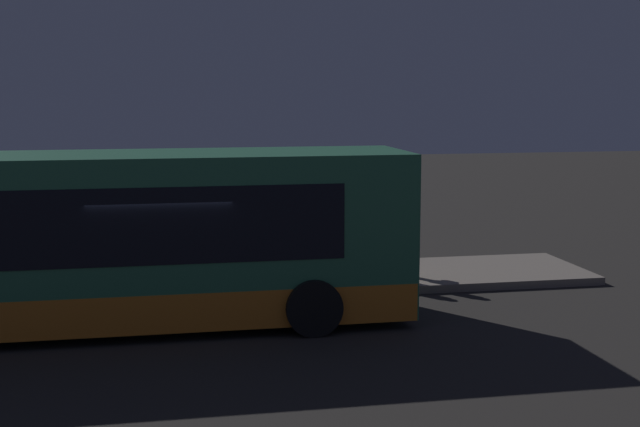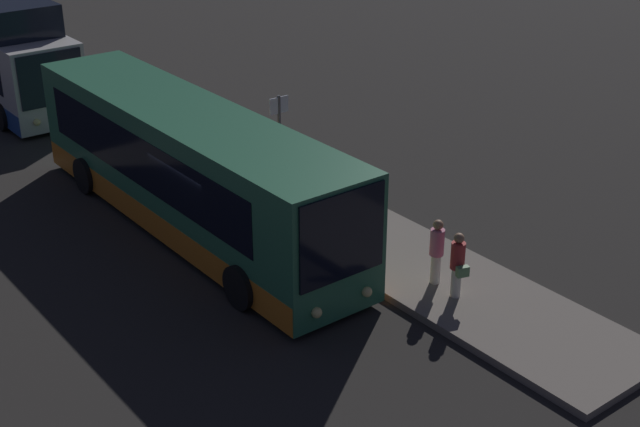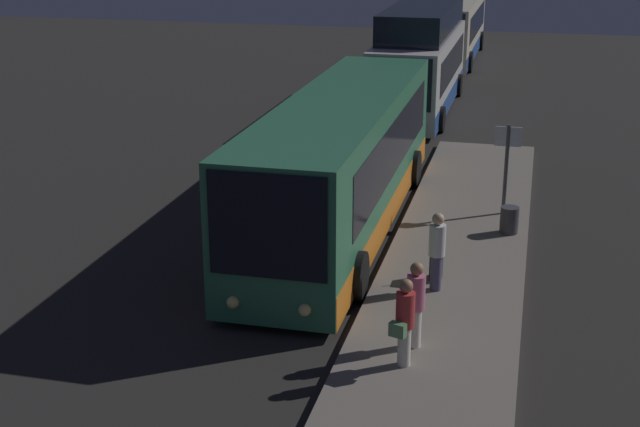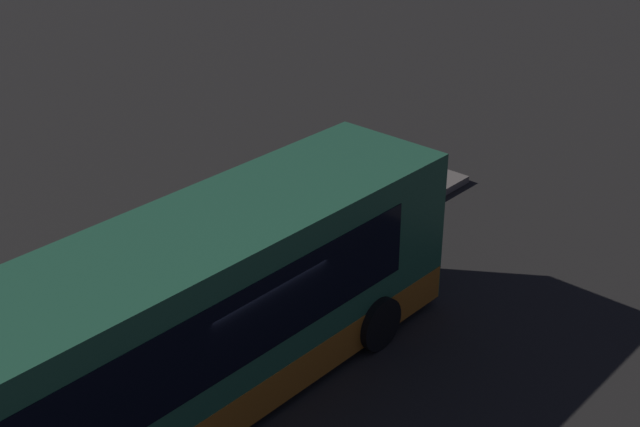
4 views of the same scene
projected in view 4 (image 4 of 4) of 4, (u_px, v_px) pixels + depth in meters
ground at (229, 388)px, 15.52m from camera, size 80.00×80.00×0.00m
platform at (118, 317)px, 17.34m from camera, size 20.00×3.08×0.18m
bus_lead at (144, 348)px, 13.80m from camera, size 12.58×2.82×3.27m
passenger_boarding at (209, 236)px, 18.24m from camera, size 0.47×0.47×1.65m
passenger_waiting at (322, 188)px, 20.38m from camera, size 0.56×0.44×1.59m
passenger_with_bags at (297, 197)px, 19.92m from camera, size 0.40×0.40×1.61m
suitcase at (191, 271)px, 18.08m from camera, size 0.36×0.25×0.90m
trash_bin at (14, 312)px, 16.76m from camera, size 0.44×0.44×0.65m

